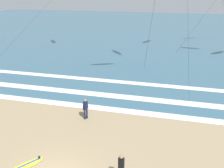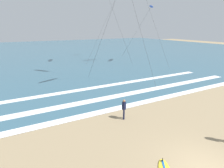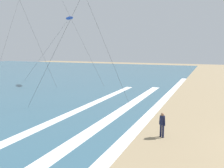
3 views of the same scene
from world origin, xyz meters
name	(u,v)px [view 1 (image 1 of 3)]	position (x,y,z in m)	size (l,w,h in m)	color
ocean_surface	(155,29)	(0.00, 53.25, 0.01)	(140.00, 90.00, 0.01)	#386075
wave_foam_shoreline	(124,111)	(1.84, 8.65, 0.01)	(58.50, 0.89, 0.01)	white
wave_foam_mid_break	(92,94)	(-1.75, 11.34, 0.01)	(40.36, 1.04, 0.01)	white
wave_foam_outer_break	(108,81)	(-1.18, 15.05, 0.01)	(36.73, 0.92, 0.01)	white
surfer_mid_group	(121,166)	(3.34, 0.97, 0.96)	(0.32, 0.52, 1.60)	black
surfer_background_far	(85,107)	(-0.63, 6.70, 0.96)	(0.35, 0.48, 1.60)	#141938
surfboard_right_spare	(26,165)	(-1.98, 0.80, 0.05)	(1.66, 2.08, 0.25)	yellow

